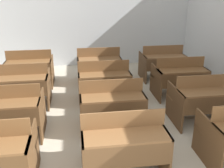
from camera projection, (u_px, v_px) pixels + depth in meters
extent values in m
cube|color=silver|center=(85.00, 14.00, 7.80)|extent=(6.51, 0.06, 3.16)
cube|color=silver|center=(217.00, 17.00, 6.55)|extent=(0.06, 3.53, 1.18)
cube|color=#54381F|center=(34.00, 157.00, 3.33)|extent=(0.03, 0.81, 0.68)
cube|color=brown|center=(83.00, 152.00, 3.42)|extent=(0.03, 0.81, 0.68)
cube|color=brown|center=(160.00, 145.00, 3.56)|extent=(0.03, 0.81, 0.68)
cube|color=brown|center=(126.00, 136.00, 3.18)|extent=(1.08, 0.39, 0.03)
cube|color=brown|center=(129.00, 157.00, 3.07)|extent=(1.03, 0.02, 0.31)
cube|color=brown|center=(123.00, 119.00, 3.30)|extent=(1.08, 0.02, 0.23)
cube|color=brown|center=(119.00, 135.00, 3.69)|extent=(1.08, 0.32, 0.03)
cube|color=brown|center=(119.00, 150.00, 3.78)|extent=(1.03, 0.04, 0.04)
cube|color=brown|center=(207.00, 143.00, 3.62)|extent=(0.03, 0.81, 0.68)
cube|color=#55381F|center=(42.00, 114.00, 4.41)|extent=(0.03, 0.81, 0.68)
cube|color=brown|center=(4.00, 104.00, 4.03)|extent=(1.08, 0.39, 0.03)
cube|color=#55381F|center=(3.00, 119.00, 3.92)|extent=(1.03, 0.02, 0.31)
cube|color=brown|center=(5.00, 92.00, 4.15)|extent=(1.08, 0.02, 0.23)
cube|color=brown|center=(12.00, 106.00, 4.54)|extent=(1.08, 0.32, 0.03)
cube|color=#55381F|center=(14.00, 120.00, 4.63)|extent=(1.03, 0.04, 0.04)
cube|color=brown|center=(81.00, 111.00, 4.51)|extent=(0.03, 0.81, 0.68)
cube|color=brown|center=(140.00, 108.00, 4.65)|extent=(0.03, 0.81, 0.68)
cube|color=brown|center=(113.00, 97.00, 4.27)|extent=(1.08, 0.39, 0.03)
cube|color=brown|center=(115.00, 112.00, 4.16)|extent=(1.03, 0.02, 0.31)
cube|color=brown|center=(111.00, 86.00, 4.39)|extent=(1.08, 0.02, 0.23)
cube|color=brown|center=(109.00, 100.00, 4.78)|extent=(1.08, 0.32, 0.03)
cube|color=brown|center=(109.00, 113.00, 4.88)|extent=(1.03, 0.04, 0.04)
cube|color=brown|center=(174.00, 106.00, 4.72)|extent=(0.03, 0.81, 0.68)
cube|color=brown|center=(210.00, 92.00, 4.48)|extent=(1.08, 0.39, 0.03)
cube|color=brown|center=(214.00, 105.00, 4.38)|extent=(1.03, 0.02, 0.31)
cube|color=brown|center=(206.00, 81.00, 4.61)|extent=(1.08, 0.02, 0.23)
cube|color=brown|center=(196.00, 95.00, 5.00)|extent=(1.08, 0.32, 0.03)
cube|color=brown|center=(195.00, 108.00, 5.09)|extent=(1.03, 0.04, 0.04)
cube|color=brown|center=(49.00, 88.00, 5.51)|extent=(0.03, 0.81, 0.68)
cube|color=brown|center=(19.00, 78.00, 5.13)|extent=(1.08, 0.39, 0.03)
cube|color=brown|center=(19.00, 90.00, 5.02)|extent=(1.03, 0.02, 0.31)
cube|color=brown|center=(20.00, 69.00, 5.25)|extent=(1.08, 0.02, 0.23)
cube|color=brown|center=(25.00, 83.00, 5.64)|extent=(1.08, 0.32, 0.03)
cube|color=brown|center=(26.00, 94.00, 5.73)|extent=(1.03, 0.04, 0.04)
cube|color=brown|center=(79.00, 87.00, 5.58)|extent=(0.03, 0.81, 0.68)
cube|color=brown|center=(128.00, 85.00, 5.73)|extent=(0.03, 0.81, 0.68)
cube|color=brown|center=(105.00, 75.00, 5.34)|extent=(1.08, 0.39, 0.03)
cube|color=brown|center=(106.00, 85.00, 5.24)|extent=(1.03, 0.02, 0.31)
cube|color=brown|center=(104.00, 66.00, 5.47)|extent=(1.08, 0.02, 0.23)
cube|color=brown|center=(102.00, 79.00, 5.86)|extent=(1.08, 0.32, 0.03)
cube|color=brown|center=(103.00, 90.00, 5.95)|extent=(1.03, 0.04, 0.04)
cube|color=brown|center=(156.00, 83.00, 5.84)|extent=(0.03, 0.81, 0.68)
cube|color=brown|center=(200.00, 80.00, 5.98)|extent=(0.03, 0.81, 0.68)
cube|color=brown|center=(183.00, 70.00, 5.60)|extent=(1.08, 0.39, 0.03)
cube|color=brown|center=(186.00, 81.00, 5.49)|extent=(1.03, 0.02, 0.31)
cube|color=brown|center=(181.00, 62.00, 5.73)|extent=(1.08, 0.02, 0.23)
cube|color=brown|center=(175.00, 75.00, 6.11)|extent=(1.08, 0.32, 0.03)
cube|color=brown|center=(174.00, 85.00, 6.21)|extent=(1.03, 0.04, 0.04)
cube|color=#54371E|center=(9.00, 73.00, 6.46)|extent=(0.03, 0.81, 0.68)
cube|color=#54371E|center=(52.00, 71.00, 6.60)|extent=(0.03, 0.81, 0.68)
cube|color=brown|center=(28.00, 62.00, 6.22)|extent=(1.08, 0.39, 0.03)
cube|color=#54371E|center=(28.00, 71.00, 6.11)|extent=(1.03, 0.02, 0.31)
cube|color=brown|center=(29.00, 55.00, 6.34)|extent=(1.08, 0.02, 0.23)
cube|color=brown|center=(32.00, 67.00, 6.73)|extent=(1.08, 0.32, 0.03)
cube|color=#54371E|center=(33.00, 76.00, 6.82)|extent=(1.03, 0.04, 0.04)
cube|color=brown|center=(78.00, 70.00, 6.71)|extent=(0.03, 0.81, 0.68)
cube|color=brown|center=(119.00, 68.00, 6.85)|extent=(0.03, 0.81, 0.68)
cube|color=brown|center=(99.00, 59.00, 6.47)|extent=(1.08, 0.39, 0.03)
cube|color=brown|center=(100.00, 68.00, 6.36)|extent=(1.03, 0.02, 0.31)
cube|color=brown|center=(99.00, 52.00, 6.59)|extent=(1.08, 0.02, 0.23)
cube|color=brown|center=(98.00, 64.00, 6.98)|extent=(1.08, 0.32, 0.03)
cube|color=brown|center=(98.00, 73.00, 7.07)|extent=(1.03, 0.04, 0.04)
cube|color=brown|center=(142.00, 67.00, 6.94)|extent=(0.03, 0.81, 0.68)
cube|color=brown|center=(180.00, 65.00, 7.08)|extent=(0.03, 0.81, 0.68)
cube|color=brown|center=(165.00, 56.00, 6.70)|extent=(1.08, 0.39, 0.03)
cube|color=brown|center=(167.00, 65.00, 6.59)|extent=(1.03, 0.02, 0.31)
cube|color=brown|center=(163.00, 50.00, 6.82)|extent=(1.08, 0.02, 0.23)
cube|color=brown|center=(159.00, 61.00, 7.21)|extent=(1.08, 0.32, 0.03)
cube|color=brown|center=(158.00, 70.00, 7.31)|extent=(1.03, 0.04, 0.04)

